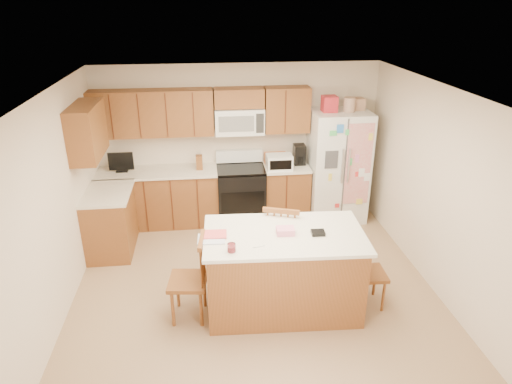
{
  "coord_description": "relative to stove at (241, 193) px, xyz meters",
  "views": [
    {
      "loc": [
        -0.55,
        -4.87,
        3.45
      ],
      "look_at": [
        0.06,
        0.35,
        1.17
      ],
      "focal_mm": 32.0,
      "sensor_mm": 36.0,
      "label": 1
    }
  ],
  "objects": [
    {
      "name": "ground",
      "position": [
        0.0,
        -1.94,
        -0.47
      ],
      "size": [
        4.5,
        4.5,
        0.0
      ],
      "primitive_type": "plane",
      "color": "#A3784D",
      "rests_on": "ground"
    },
    {
      "name": "room_shell",
      "position": [
        0.0,
        -1.94,
        0.97
      ],
      "size": [
        4.6,
        4.6,
        2.52
      ],
      "color": "beige",
      "rests_on": "ground"
    },
    {
      "name": "cabinetry",
      "position": [
        -0.98,
        -0.15,
        0.44
      ],
      "size": [
        3.36,
        1.56,
        2.15
      ],
      "color": "brown",
      "rests_on": "ground"
    },
    {
      "name": "stove",
      "position": [
        0.0,
        0.0,
        0.0
      ],
      "size": [
        0.76,
        0.65,
        1.13
      ],
      "color": "black",
      "rests_on": "ground"
    },
    {
      "name": "refrigerator",
      "position": [
        1.57,
        -0.06,
        0.45
      ],
      "size": [
        0.9,
        0.79,
        2.04
      ],
      "color": "white",
      "rests_on": "ground"
    },
    {
      "name": "island",
      "position": [
        0.29,
        -2.36,
        0.02
      ],
      "size": [
        1.9,
        1.14,
        1.08
      ],
      "color": "brown",
      "rests_on": "ground"
    },
    {
      "name": "windsor_chair_left",
      "position": [
        -0.79,
        -2.42,
        0.01
      ],
      "size": [
        0.47,
        0.49,
        1.03
      ],
      "color": "brown",
      "rests_on": "ground"
    },
    {
      "name": "windsor_chair_back",
      "position": [
        0.38,
        -1.79,
        0.04
      ],
      "size": [
        0.59,
        0.57,
        1.09
      ],
      "color": "brown",
      "rests_on": "ground"
    },
    {
      "name": "windsor_chair_right",
      "position": [
        1.29,
        -2.43,
        -0.04
      ],
      "size": [
        0.39,
        0.41,
        0.91
      ],
      "color": "brown",
      "rests_on": "ground"
    }
  ]
}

